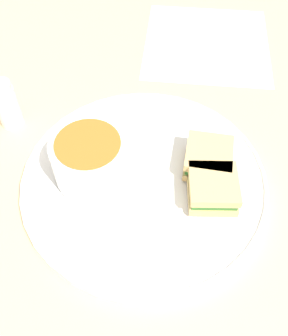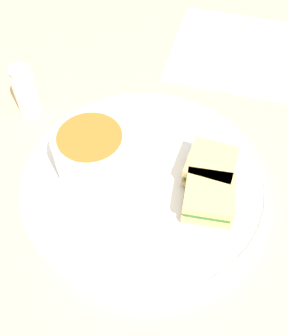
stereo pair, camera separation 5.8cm
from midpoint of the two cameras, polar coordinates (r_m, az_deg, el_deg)
name	(u,v)px [view 1 (the left image)]	position (r m, az deg, el deg)	size (l,w,h in m)	color
ground_plane	(144,184)	(0.61, -2.71, -2.45)	(2.40, 2.40, 0.00)	#D1B27F
plate	(144,180)	(0.60, -2.74, -1.90)	(0.38, 0.38, 0.02)	white
soup_bowl	(90,159)	(0.58, -10.67, 1.06)	(0.11, 0.11, 0.07)	white
spoon	(111,128)	(0.66, -7.37, 5.57)	(0.13, 0.03, 0.01)	silver
sandwich_half_near	(213,188)	(0.56, 7.09, -3.16)	(0.08, 0.08, 0.04)	tan
sandwich_half_far	(208,158)	(0.60, 6.59, 1.27)	(0.07, 0.07, 0.04)	tan
salt_shaker	(6,105)	(0.71, -21.60, 8.41)	(0.04, 0.04, 0.09)	silver
menu_sheet	(207,43)	(0.88, 7.13, 17.46)	(0.27, 0.27, 0.00)	white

